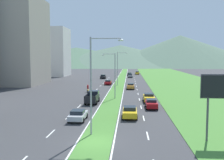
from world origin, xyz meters
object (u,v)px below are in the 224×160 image
car_6 (78,115)px  car_7 (108,82)px  pickup_truck_0 (93,97)px  motorcycle_rider (88,89)px  street_lamp_near (94,79)px  car_3 (137,73)px  car_4 (103,77)px  car_8 (131,86)px  street_lamp_mid (113,73)px  car_1 (149,98)px  car_0 (130,112)px  car_2 (130,74)px  street_lamp_far (119,66)px  car_5 (151,104)px  car_9 (130,76)px

car_6 → car_7: (0.16, 42.71, 0.01)m
pickup_truck_0 → motorcycle_rider: (-3.09, 13.27, -0.24)m
street_lamp_near → car_7: 48.84m
car_3 → car_4: (-13.77, -25.02, 0.05)m
car_3 → car_8: 55.92m
street_lamp_mid → car_1: (6.66, -3.11, -4.33)m
car_7 → car_4: bearing=10.1°
car_3 → car_6: size_ratio=1.02×
car_0 → motorcycle_rider: bearing=-157.9°
street_lamp_near → car_2: 86.09m
street_lamp_near → pickup_truck_0: (-2.99, 18.38, -4.83)m
street_lamp_near → car_4: size_ratio=2.21×
car_2 → car_3: 9.48m
car_8 → street_lamp_near: bearing=-5.7°
pickup_truck_0 → car_2: bearing=-5.5°
car_0 → car_3: car_0 is taller
street_lamp_far → car_1: street_lamp_far is taller
car_6 → car_5: bearing=-50.2°
car_1 → motorcycle_rider: 17.55m
car_3 → car_6: bearing=-6.5°
car_0 → car_8: car_0 is taller
car_2 → car_8: (0.32, -47.07, 0.00)m
car_4 → street_lamp_mid: bearing=-171.4°
street_lamp_near → car_2: bearing=87.6°
street_lamp_mid → car_1: 8.53m
car_5 → car_7: car_5 is taller
pickup_truck_0 → street_lamp_near: bearing=-170.8°
car_0 → car_6: 6.90m
car_0 → car_9: 68.20m
car_1 → car_7: car_1 is taller
car_9 → pickup_truck_0: 57.97m
street_lamp_near → motorcycle_rider: (-6.08, 31.64, -5.07)m
pickup_truck_0 → motorcycle_rider: size_ratio=2.70×
car_9 → motorcycle_rider: bearing=-12.6°
street_lamp_far → car_8: bearing=-65.2°
street_lamp_far → car_4: bearing=106.6°
car_6 → car_8: car_8 is taller
street_lamp_mid → car_5: size_ratio=2.22×
street_lamp_near → car_0: 9.93m
street_lamp_near → car_7: bearing=93.3°
street_lamp_mid → car_4: (-7.02, 46.44, -4.31)m
car_6 → car_9: size_ratio=0.87×
car_0 → car_4: size_ratio=0.90×
car_1 → pickup_truck_0: 10.22m
car_8 → car_1: bearing=9.8°
car_5 → car_6: (-10.01, -8.35, -0.04)m
car_8 → car_9: size_ratio=0.98×
car_7 → car_5: bearing=-164.0°
car_0 → pickup_truck_0: bearing=-148.1°
street_lamp_near → car_5: size_ratio=2.52×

